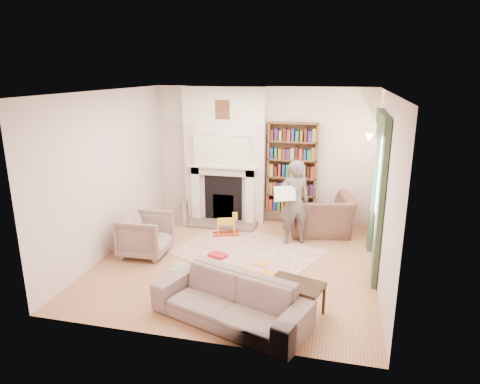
% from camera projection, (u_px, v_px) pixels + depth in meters
% --- Properties ---
extents(floor, '(4.50, 4.50, 0.00)m').
position_uv_depth(floor, '(237.00, 261.00, 7.23)').
color(floor, '#95603B').
rests_on(floor, ground).
extents(ceiling, '(4.50, 4.50, 0.00)m').
position_uv_depth(ceiling, '(236.00, 92.00, 6.45)').
color(ceiling, white).
rests_on(ceiling, wall_back).
extents(wall_back, '(4.50, 0.00, 4.50)m').
position_uv_depth(wall_back, '(262.00, 155.00, 8.94)').
color(wall_back, silver).
rests_on(wall_back, floor).
extents(wall_front, '(4.50, 0.00, 4.50)m').
position_uv_depth(wall_front, '(188.00, 231.00, 4.74)').
color(wall_front, silver).
rests_on(wall_front, floor).
extents(wall_left, '(0.00, 4.50, 4.50)m').
position_uv_depth(wall_left, '(109.00, 174.00, 7.34)').
color(wall_left, silver).
rests_on(wall_left, floor).
extents(wall_right, '(0.00, 4.50, 4.50)m').
position_uv_depth(wall_right, '(383.00, 190.00, 6.34)').
color(wall_right, silver).
rests_on(wall_right, floor).
extents(fireplace, '(1.70, 0.58, 2.80)m').
position_uv_depth(fireplace, '(225.00, 156.00, 8.93)').
color(fireplace, silver).
rests_on(fireplace, floor).
extents(bookcase, '(1.00, 0.24, 1.85)m').
position_uv_depth(bookcase, '(292.00, 168.00, 8.74)').
color(bookcase, brown).
rests_on(bookcase, floor).
extents(window, '(0.02, 0.90, 1.30)m').
position_uv_depth(window, '(381.00, 180.00, 6.70)').
color(window, silver).
rests_on(window, wall_right).
extents(curtain_left, '(0.07, 0.32, 2.40)m').
position_uv_depth(curtain_left, '(380.00, 209.00, 6.12)').
color(curtain_left, '#2C422A').
rests_on(curtain_left, floor).
extents(curtain_right, '(0.07, 0.32, 2.40)m').
position_uv_depth(curtain_right, '(374.00, 184.00, 7.43)').
color(curtain_right, '#2C422A').
rests_on(curtain_right, floor).
extents(pelmet, '(0.09, 1.70, 0.24)m').
position_uv_depth(pelmet, '(383.00, 120.00, 6.45)').
color(pelmet, '#2C422A').
rests_on(pelmet, wall_right).
extents(wall_sconce, '(0.20, 0.24, 0.24)m').
position_uv_depth(wall_sconce, '(366.00, 140.00, 7.65)').
color(wall_sconce, gold).
rests_on(wall_sconce, wall_right).
extents(rug, '(2.87, 2.60, 0.01)m').
position_uv_depth(rug, '(246.00, 252.00, 7.60)').
color(rug, beige).
rests_on(rug, floor).
extents(armchair_reading, '(1.37, 1.25, 0.77)m').
position_uv_depth(armchair_reading, '(320.00, 215.00, 8.37)').
color(armchair_reading, '#53332C').
rests_on(armchair_reading, floor).
extents(armchair_left, '(0.83, 0.80, 0.73)m').
position_uv_depth(armchair_left, '(145.00, 235.00, 7.40)').
color(armchair_left, gray).
rests_on(armchair_left, floor).
extents(sofa, '(2.17, 1.41, 0.59)m').
position_uv_depth(sofa, '(230.00, 300.00, 5.43)').
color(sofa, gray).
rests_on(sofa, floor).
extents(man_reading, '(0.68, 0.58, 1.58)m').
position_uv_depth(man_reading, '(294.00, 202.00, 7.80)').
color(man_reading, '#574D45').
rests_on(man_reading, floor).
extents(newspaper, '(0.40, 0.26, 0.26)m').
position_uv_depth(newspaper, '(285.00, 194.00, 7.59)').
color(newspaper, white).
rests_on(newspaper, man_reading).
extents(coffee_table, '(0.80, 0.63, 0.45)m').
position_uv_depth(coffee_table, '(295.00, 299.00, 5.61)').
color(coffee_table, black).
rests_on(coffee_table, floor).
extents(paraffin_heater, '(0.25, 0.25, 0.55)m').
position_uv_depth(paraffin_heater, '(183.00, 213.00, 8.81)').
color(paraffin_heater, '#9EA0A5').
rests_on(paraffin_heater, floor).
extents(rocking_horse, '(0.56, 0.37, 0.46)m').
position_uv_depth(rocking_horse, '(226.00, 224.00, 8.30)').
color(rocking_horse, gold).
rests_on(rocking_horse, rug).
extents(board_game, '(0.38, 0.38, 0.03)m').
position_uv_depth(board_game, '(183.00, 269.00, 6.88)').
color(board_game, '#E0EC53').
rests_on(board_game, rug).
extents(game_box_lid, '(0.35, 0.29, 0.05)m').
position_uv_depth(game_box_lid, '(218.00, 255.00, 7.37)').
color(game_box_lid, red).
rests_on(game_box_lid, rug).
extents(comic_annuals, '(0.91, 0.67, 0.02)m').
position_uv_depth(comic_annuals, '(249.00, 270.00, 6.88)').
color(comic_annuals, red).
rests_on(comic_annuals, rug).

